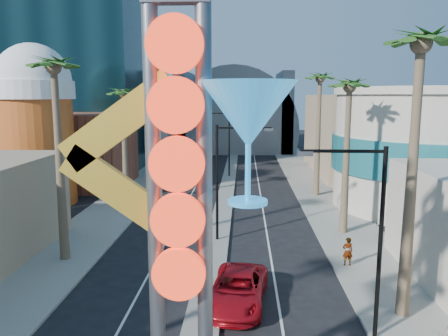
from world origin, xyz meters
TOP-DOWN VIEW (x-y plane):
  - sidewalk_west at (-9.50, 35.00)m, footprint 5.00×100.00m
  - sidewalk_east at (9.50, 35.00)m, footprint 5.00×100.00m
  - median at (0.00, 38.00)m, footprint 1.60×84.00m
  - brick_filler_west at (-16.00, 38.00)m, footprint 10.00×10.00m
  - filler_east at (16.00, 48.00)m, footprint 10.00×20.00m
  - beer_mug at (-17.00, 30.00)m, footprint 7.00×7.00m
  - turquoise_building at (18.00, 30.00)m, footprint 16.60×16.60m
  - canopy at (0.00, 72.00)m, footprint 22.00×16.00m
  - neon_sign at (0.82, 2.96)m, footprint 6.53×2.60m
  - streetlight_0 at (0.55, 20.00)m, footprint 3.79×0.25m
  - streetlight_1 at (-0.55, 44.00)m, footprint 3.79×0.25m
  - streetlight_2 at (6.72, 8.00)m, footprint 3.45×0.25m
  - palm_1 at (-9.00, 16.00)m, footprint 2.40×2.40m
  - palm_2 at (-9.00, 30.00)m, footprint 2.40×2.40m
  - palm_3 at (-9.00, 42.00)m, footprint 2.40×2.40m
  - palm_5 at (9.00, 10.00)m, footprint 2.40×2.40m
  - palm_6 at (9.00, 22.00)m, footprint 2.40×2.40m
  - palm_7 at (9.00, 34.00)m, footprint 2.40×2.40m
  - red_pickup at (1.54, 10.84)m, footprint 3.21×5.82m
  - pedestrian_a at (7.84, 15.68)m, footprint 0.65×0.46m

SIDE VIEW (x-z plane):
  - sidewalk_west at x=-9.50m, z-range 0.00..0.15m
  - sidewalk_east at x=9.50m, z-range 0.00..0.15m
  - median at x=0.00m, z-range 0.00..0.15m
  - red_pickup at x=1.54m, z-range 0.00..1.54m
  - pedestrian_a at x=7.84m, z-range 0.15..1.83m
  - brick_filler_west at x=-16.00m, z-range 0.00..8.00m
  - canopy at x=0.00m, z-range -6.69..15.31m
  - streetlight_2 at x=6.72m, z-range 0.83..8.83m
  - streetlight_0 at x=0.55m, z-range 0.88..8.88m
  - streetlight_1 at x=-0.55m, z-range 0.88..8.88m
  - filler_east at x=16.00m, z-range 0.00..10.00m
  - turquoise_building at x=18.00m, z-range -0.05..10.55m
  - neon_sign at x=0.82m, z-range 1.03..13.58m
  - beer_mug at x=-17.00m, z-range 0.59..15.09m
  - palm_2 at x=-9.00m, z-range 3.88..15.08m
  - palm_3 at x=-9.00m, z-range 3.88..15.08m
  - palm_6 at x=9.00m, z-range 4.08..15.78m
  - palm_1 at x=-9.00m, z-range 4.47..17.17m
  - palm_7 at x=9.00m, z-range 4.47..17.17m
  - palm_5 at x=9.00m, z-range 4.67..17.87m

